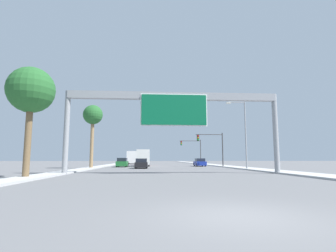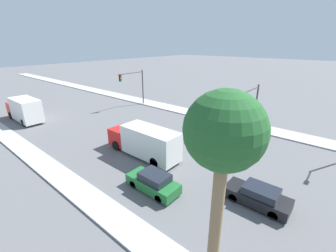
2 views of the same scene
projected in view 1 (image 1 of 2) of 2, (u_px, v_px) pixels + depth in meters
ground_plane at (239, 217)px, 6.47m from camera, size 300.00×300.00×0.00m
sidewalk_right at (203, 164)px, 66.64m from camera, size 3.00×120.00×0.15m
median_strip_left at (116, 164)px, 65.18m from camera, size 2.00×120.00×0.15m
sign_gantry at (174, 108)px, 24.98m from camera, size 20.40×0.73×7.74m
car_near_right at (141, 164)px, 38.55m from camera, size 1.81×4.33×1.43m
car_mid_right at (200, 163)px, 48.69m from camera, size 1.78×4.24×1.45m
car_mid_center at (122, 163)px, 44.86m from camera, size 1.76×4.24×1.54m
truck_box_primary at (132, 158)px, 69.65m from camera, size 2.45×7.37×3.33m
truck_box_secondary at (143, 158)px, 49.61m from camera, size 2.31×8.24×3.04m
traffic_light_near_intersection at (214, 144)px, 45.17m from camera, size 4.75×0.32×5.86m
traffic_light_mid_block at (194, 147)px, 64.98m from camera, size 5.35×0.32×6.10m
palm_tree_foreground at (31, 91)px, 19.48m from camera, size 3.42×3.42×8.22m
palm_tree_background at (93, 117)px, 38.50m from camera, size 2.85×2.85×9.27m
street_lamp_right at (243, 129)px, 34.61m from camera, size 2.60×0.28×9.05m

